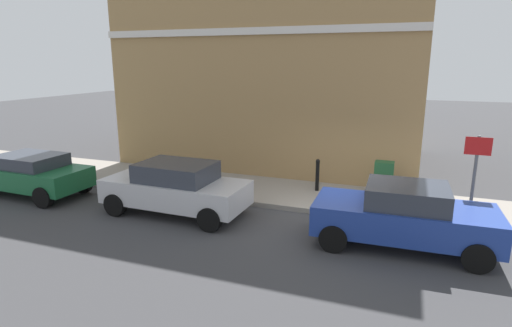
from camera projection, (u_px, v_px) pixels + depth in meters
ground at (337, 224)px, 11.04m from camera, size 80.00×80.00×0.00m
sidewalk at (176, 181)px, 14.72m from camera, size 2.75×30.00×0.15m
corner_building at (282, 52)px, 17.56m from camera, size 7.66×11.48×9.20m
car_blue at (404, 215)px, 9.50m from camera, size 1.89×4.06×1.49m
car_silver at (176, 187)px, 11.60m from camera, size 1.86×4.10×1.49m
car_green at (28, 173)px, 13.31m from camera, size 1.85×4.18×1.33m
utility_cabinet at (383, 182)px, 12.47m from camera, size 0.46×0.61×1.15m
bollard_near_cabinet at (317, 174)px, 13.25m from camera, size 0.14×0.14×1.04m
street_sign at (475, 167)px, 10.20m from camera, size 0.08×0.60×2.30m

